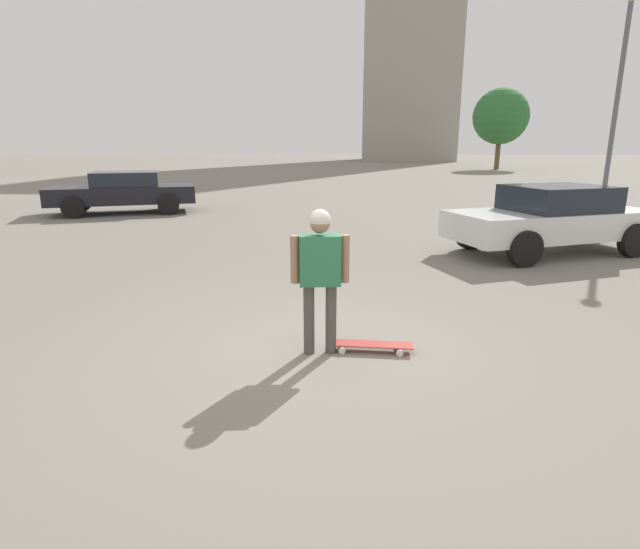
{
  "coord_description": "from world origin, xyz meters",
  "views": [
    {
      "loc": [
        5.11,
        0.39,
        2.24
      ],
      "look_at": [
        0.0,
        0.0,
        0.89
      ],
      "focal_mm": 28.0,
      "sensor_mm": 36.0,
      "label": 1
    }
  ],
  "objects_px": {
    "person": "(320,266)",
    "car_parked_near": "(553,218)",
    "car_parked_far": "(124,191)",
    "skateboard": "(371,345)"
  },
  "relations": [
    {
      "from": "person",
      "to": "skateboard",
      "type": "relative_size",
      "value": 1.71
    },
    {
      "from": "person",
      "to": "car_parked_near",
      "type": "bearing_deg",
      "value": 43.81
    },
    {
      "from": "car_parked_near",
      "to": "car_parked_far",
      "type": "xyz_separation_m",
      "value": [
        -5.45,
        -11.84,
        -0.02
      ]
    },
    {
      "from": "person",
      "to": "car_parked_near",
      "type": "height_order",
      "value": "person"
    },
    {
      "from": "car_parked_near",
      "to": "car_parked_far",
      "type": "height_order",
      "value": "car_parked_near"
    },
    {
      "from": "skateboard",
      "to": "person",
      "type": "bearing_deg",
      "value": 10.63
    },
    {
      "from": "person",
      "to": "car_parked_far",
      "type": "relative_size",
      "value": 0.32
    },
    {
      "from": "skateboard",
      "to": "car_parked_far",
      "type": "distance_m",
      "value": 13.55
    },
    {
      "from": "person",
      "to": "car_parked_far",
      "type": "distance_m",
      "value": 13.29
    },
    {
      "from": "person",
      "to": "car_parked_far",
      "type": "bearing_deg",
      "value": 116.1
    }
  ]
}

